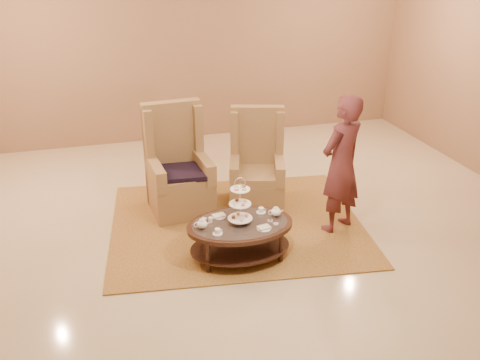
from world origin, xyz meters
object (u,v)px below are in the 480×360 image
object	(u,v)px
armchair_right	(257,173)
person	(341,165)
tea_table	(240,229)
armchair_left	(178,175)

from	to	relation	value
armchair_right	person	world-z (taller)	person
tea_table	armchair_left	size ratio (longest dim) A/B	0.85
armchair_left	person	bearing A→B (deg)	-35.67
armchair_left	person	xyz separation A→B (m)	(1.80, -1.09, 0.38)
tea_table	armchair_left	world-z (taller)	armchair_left
tea_table	person	size ratio (longest dim) A/B	0.70
armchair_right	tea_table	bearing A→B (deg)	-98.32
armchair_right	person	xyz separation A→B (m)	(0.75, -0.96, 0.42)
armchair_left	armchair_right	size ratio (longest dim) A/B	1.08
tea_table	person	bearing A→B (deg)	14.63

